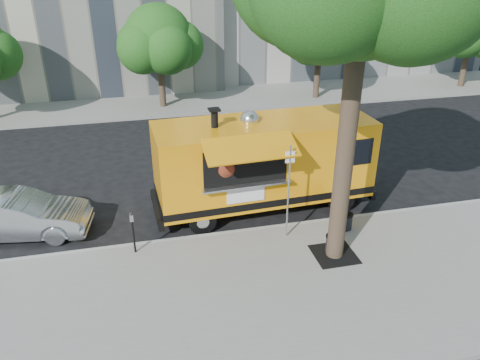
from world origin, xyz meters
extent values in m
plane|color=black|center=(0.00, 0.00, 0.00)|extent=(120.00, 120.00, 0.00)
cube|color=gray|center=(0.00, -4.00, 0.07)|extent=(60.00, 6.00, 0.15)
cube|color=#999993|center=(0.00, -0.93, 0.07)|extent=(60.00, 0.14, 0.16)
cube|color=gray|center=(0.00, 13.50, 0.07)|extent=(60.00, 5.00, 0.15)
cylinder|color=#33261C|center=(2.60, -2.80, 3.40)|extent=(0.48, 0.48, 6.50)
cube|color=black|center=(2.60, -2.80, 0.15)|extent=(1.20, 1.20, 0.02)
cylinder|color=#33261C|center=(-1.00, 12.70, 1.45)|extent=(0.36, 0.36, 2.60)
sphere|color=#184311|center=(-1.00, 12.70, 3.85)|extent=(3.60, 3.60, 3.60)
cylinder|color=#33261C|center=(8.00, 12.40, 1.45)|extent=(0.36, 0.36, 2.60)
sphere|color=#184311|center=(8.00, 12.40, 3.74)|extent=(3.24, 3.24, 3.24)
cylinder|color=#33261C|center=(18.00, 12.60, 1.45)|extent=(0.36, 0.36, 2.60)
sphere|color=#184311|center=(18.00, 12.60, 3.91)|extent=(3.78, 3.78, 3.78)
cylinder|color=silver|center=(1.55, -1.55, 1.65)|extent=(0.06, 0.06, 3.00)
cube|color=white|center=(1.55, -1.55, 2.80)|extent=(0.28, 0.02, 0.35)
cylinder|color=black|center=(-3.00, -1.35, 0.68)|extent=(0.06, 0.06, 1.05)
cube|color=silver|center=(-3.00, -1.35, 1.30)|extent=(0.10, 0.08, 0.22)
sphere|color=black|center=(-3.00, -1.35, 1.43)|extent=(0.11, 0.11, 0.11)
cube|color=orange|center=(1.40, 0.60, 1.83)|extent=(7.21, 2.75, 2.57)
cube|color=black|center=(1.40, 0.60, 0.79)|extent=(7.23, 2.77, 0.24)
cube|color=black|center=(5.03, 0.78, 0.49)|extent=(0.29, 2.29, 0.33)
cube|color=black|center=(-2.22, 0.42, 0.49)|extent=(0.29, 2.29, 0.33)
cube|color=black|center=(4.97, 0.78, 2.24)|extent=(0.14, 1.92, 1.04)
cylinder|color=black|center=(3.91, -0.28, 0.44)|extent=(0.89, 0.35, 0.87)
cylinder|color=black|center=(3.81, 1.72, 0.44)|extent=(0.89, 0.35, 0.87)
cylinder|color=black|center=(-0.89, -0.52, 0.44)|extent=(0.89, 0.35, 0.87)
cylinder|color=black|center=(-0.99, 1.49, 0.44)|extent=(0.89, 0.35, 0.87)
cube|color=black|center=(0.48, -0.59, 2.24)|extent=(2.63, 0.31, 1.15)
cube|color=silver|center=(0.49, -0.75, 1.63)|extent=(2.83, 0.49, 0.06)
cube|color=orange|center=(0.51, -1.15, 3.02)|extent=(2.77, 1.16, 0.46)
cube|color=white|center=(0.48, -0.67, 1.28)|extent=(1.20, 0.10, 0.55)
cylinder|color=black|center=(-0.23, 0.52, 3.38)|extent=(0.22, 0.22, 0.60)
sphere|color=silver|center=(0.96, 0.80, 3.17)|extent=(0.61, 0.61, 0.61)
sphere|color=brown|center=(-0.14, -0.33, 2.19)|extent=(0.92, 0.92, 0.92)
cylinder|color=#FF590C|center=(-0.13, -0.56, 2.06)|extent=(0.38, 0.15, 0.37)
imported|color=#AFB1B7|center=(-6.44, 0.62, 0.70)|extent=(4.45, 2.12, 1.41)
cylinder|color=black|center=(2.59, -2.68, 0.43)|extent=(0.43, 0.43, 0.56)
cylinder|color=black|center=(2.59, -2.68, 0.69)|extent=(0.46, 0.46, 0.04)
cylinder|color=black|center=(3.50, -1.56, 0.42)|extent=(0.41, 0.41, 0.53)
cylinder|color=black|center=(3.50, -1.56, 0.66)|extent=(0.44, 0.44, 0.04)
camera|label=1|loc=(-2.61, -13.04, 8.09)|focal=35.00mm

